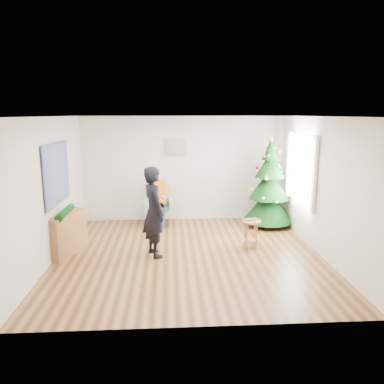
{
  "coord_description": "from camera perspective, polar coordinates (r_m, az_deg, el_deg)",
  "views": [
    {
      "loc": [
        -0.36,
        -6.78,
        2.64
      ],
      "look_at": [
        0.1,
        0.6,
        1.1
      ],
      "focal_mm": 35.0,
      "sensor_mm": 36.0,
      "label": 1
    }
  ],
  "objects": [
    {
      "name": "stool",
      "position": [
        7.61,
        8.94,
        -6.34
      ],
      "size": [
        0.38,
        0.38,
        0.57
      ],
      "rotation": [
        0.0,
        0.0,
        -0.19
      ],
      "color": "brown",
      "rests_on": "floor"
    },
    {
      "name": "wall_front",
      "position": [
        4.5,
        1.17,
        -5.57
      ],
      "size": [
        5.0,
        0.0,
        5.0
      ],
      "primitive_type": "plane",
      "rotation": [
        -1.57,
        0.0,
        0.0
      ],
      "color": "silver",
      "rests_on": "floor"
    },
    {
      "name": "laptop",
      "position": [
        7.53,
        9.01,
        -4.23
      ],
      "size": [
        0.34,
        0.25,
        0.02
      ],
      "primitive_type": "imported",
      "rotation": [
        0.0,
        0.0,
        0.16
      ],
      "color": "silver",
      "rests_on": "stool"
    },
    {
      "name": "wall_back",
      "position": [
        9.38,
        -1.33,
        3.55
      ],
      "size": [
        5.0,
        0.0,
        5.0
      ],
      "primitive_type": "plane",
      "rotation": [
        1.57,
        0.0,
        0.0
      ],
      "color": "silver",
      "rests_on": "floor"
    },
    {
      "name": "framed_picture",
      "position": [
        9.28,
        -2.58,
        6.87
      ],
      "size": [
        0.52,
        0.05,
        0.42
      ],
      "color": "tan",
      "rests_on": "wall_back"
    },
    {
      "name": "tapestry",
      "position": [
        7.46,
        -19.89,
        2.67
      ],
      "size": [
        0.03,
        1.5,
        1.15
      ],
      "primitive_type": "cube",
      "color": "black",
      "rests_on": "wall_left"
    },
    {
      "name": "ceiling",
      "position": [
        6.79,
        -0.54,
        11.43
      ],
      "size": [
        5.0,
        5.0,
        0.0
      ],
      "primitive_type": "plane",
      "rotation": [
        3.14,
        0.0,
        0.0
      ],
      "color": "white",
      "rests_on": "wall_back"
    },
    {
      "name": "window_panel",
      "position": [
        8.35,
        16.31,
        3.45
      ],
      "size": [
        0.04,
        1.3,
        1.4
      ],
      "primitive_type": "cube",
      "color": "white",
      "rests_on": "wall_right"
    },
    {
      "name": "wall_left",
      "position": [
        7.23,
        -20.71,
        0.32
      ],
      "size": [
        0.0,
        5.0,
        5.0
      ],
      "primitive_type": "plane",
      "rotation": [
        1.57,
        0.0,
        1.57
      ],
      "color": "silver",
      "rests_on": "floor"
    },
    {
      "name": "standing_man",
      "position": [
        7.02,
        -5.82,
        -3.02
      ],
      "size": [
        0.61,
        0.73,
        1.71
      ],
      "primitive_type": "imported",
      "rotation": [
        0.0,
        0.0,
        1.96
      ],
      "color": "black",
      "rests_on": "floor"
    },
    {
      "name": "wall_right",
      "position": [
        7.47,
        18.99,
        0.8
      ],
      "size": [
        0.0,
        5.0,
        5.0
      ],
      "primitive_type": "plane",
      "rotation": [
        1.57,
        0.0,
        -1.57
      ],
      "color": "silver",
      "rests_on": "floor"
    },
    {
      "name": "game_controller",
      "position": [
        6.91,
        -4.37,
        -0.78
      ],
      "size": [
        0.08,
        0.13,
        0.04
      ],
      "primitive_type": "cube",
      "rotation": [
        0.0,
        0.0,
        0.39
      ],
      "color": "white",
      "rests_on": "standing_man"
    },
    {
      "name": "floor",
      "position": [
        7.28,
        -0.5,
        -9.49
      ],
      "size": [
        5.0,
        5.0,
        0.0
      ],
      "primitive_type": "plane",
      "color": "brown",
      "rests_on": "ground"
    },
    {
      "name": "curtains",
      "position": [
        8.34,
        16.11,
        3.45
      ],
      "size": [
        0.05,
        1.75,
        1.5
      ],
      "color": "white",
      "rests_on": "wall_right"
    },
    {
      "name": "console",
      "position": [
        7.58,
        -18.56,
        -6.05
      ],
      "size": [
        0.6,
        1.04,
        0.8
      ],
      "primitive_type": "cube",
      "rotation": [
        0.0,
        0.0,
        -0.32
      ],
      "color": "brown",
      "rests_on": "floor"
    },
    {
      "name": "garland",
      "position": [
        7.47,
        -18.77,
        -2.97
      ],
      "size": [
        0.14,
        0.9,
        0.14
      ],
      "primitive_type": "cylinder",
      "rotation": [
        1.57,
        0.0,
        0.0
      ],
      "color": "black",
      "rests_on": "console"
    },
    {
      "name": "christmas_tree",
      "position": [
        9.07,
        11.69,
        0.93
      ],
      "size": [
        1.19,
        1.19,
        2.16
      ],
      "rotation": [
        0.0,
        0.0,
        0.27
      ],
      "color": "#3F2816",
      "rests_on": "floor"
    },
    {
      "name": "seated_person",
      "position": [
        9.02,
        -5.11,
        -1.13
      ],
      "size": [
        0.38,
        0.55,
        1.25
      ],
      "rotation": [
        0.0,
        0.0,
        0.05
      ],
      "color": "navy",
      "rests_on": "armchair"
    },
    {
      "name": "armchair",
      "position": [
        9.13,
        -5.09,
        -2.82
      ],
      "size": [
        0.7,
        0.64,
        0.95
      ],
      "rotation": [
        0.0,
        0.0,
        0.05
      ],
      "color": "#8AA484",
      "rests_on": "floor"
    }
  ]
}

